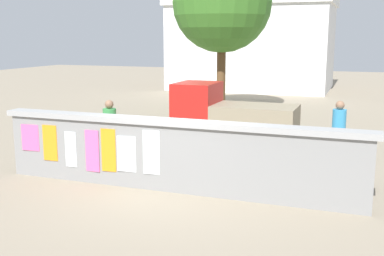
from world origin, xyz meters
TOP-DOWN VIEW (x-y plane):
  - ground at (0.00, 8.00)m, footprint 60.00×60.00m
  - poster_wall at (-0.01, -0.00)m, footprint 8.12×0.42m
  - auto_rickshaw_truck at (-0.06, 4.51)m, footprint 3.62×1.54m
  - motorcycle at (3.08, 1.48)m, footprint 1.90×0.56m
  - bicycle_near at (0.51, 1.27)m, footprint 1.70×0.44m
  - bicycle_far at (-3.17, 3.18)m, footprint 1.70×0.44m
  - person_walking at (3.14, 3.49)m, footprint 0.40×0.40m
  - person_bystander at (-2.41, 1.63)m, footprint 0.41×0.41m
  - tree_roadside at (-2.02, 10.30)m, footprint 4.09×4.09m
  - building_background at (-3.01, 20.54)m, footprint 9.73×6.48m

SIDE VIEW (x-z plane):
  - ground at x=0.00m, z-range 0.00..0.00m
  - bicycle_near at x=0.51m, z-range -0.11..0.84m
  - bicycle_far at x=-3.17m, z-range -0.11..0.84m
  - motorcycle at x=3.08m, z-range 0.03..0.90m
  - poster_wall at x=-0.01m, z-range 0.02..1.55m
  - auto_rickshaw_truck at x=-0.06m, z-range -0.02..1.83m
  - person_walking at x=3.14m, z-range 0.18..1.80m
  - person_bystander at x=-2.41m, z-range 0.18..1.80m
  - building_background at x=-3.01m, z-range 0.02..5.53m
  - tree_roadside at x=-2.02m, z-range 1.25..7.88m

